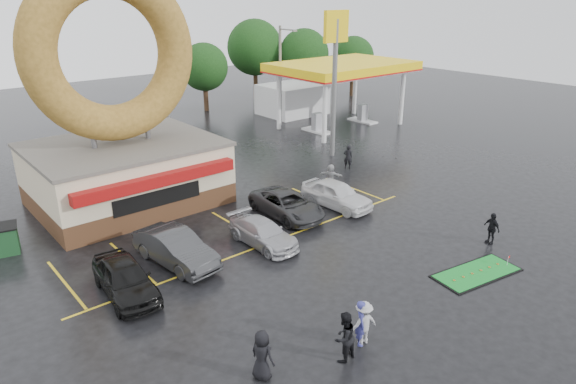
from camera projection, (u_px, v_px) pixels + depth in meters
ground at (313, 270)px, 23.27m from camera, size 120.00×120.00×0.00m
donut_shop at (121, 130)px, 29.12m from camera, size 10.20×8.70×13.50m
gas_station at (320, 83)px, 48.82m from camera, size 12.30×13.65×5.90m
shell_sign at (335, 57)px, 36.92m from camera, size 2.20×0.36×10.60m
streetlight_mid at (167, 91)px, 38.86m from camera, size 0.40×2.21×9.00m
streetlight_right at (281, 74)px, 46.74m from camera, size 0.40×2.21×9.00m
tree_far_a at (304, 54)px, 58.34m from camera, size 5.60×5.60×8.00m
tree_far_b at (353, 57)px, 60.73m from camera, size 4.90×4.90×7.00m
tree_far_c at (255, 47)px, 58.57m from camera, size 6.30×6.30×9.00m
tree_far_d at (204, 67)px, 52.84m from camera, size 4.90×4.90×7.00m
car_black at (125, 278)px, 21.13m from camera, size 2.21×4.66×1.54m
car_dgrey at (176, 248)px, 23.57m from camera, size 2.27×4.98×1.58m
car_silver at (263, 233)px, 25.45m from camera, size 1.83×4.31×1.24m
car_grey at (287, 204)px, 28.68m from camera, size 2.43×5.01×1.37m
car_white at (337, 194)px, 29.88m from camera, size 2.14×4.67×1.55m
person_blue at (361, 323)px, 18.13m from camera, size 0.75×0.74×1.75m
person_blackjkt at (344, 337)px, 17.29m from camera, size 0.97×0.79×1.86m
person_hoodie at (363, 323)px, 18.17m from camera, size 1.20×0.86×1.68m
person_bystander at (262, 355)px, 16.49m from camera, size 0.76×0.98×1.78m
person_cameraman at (492, 228)px, 25.51m from camera, size 0.62×1.02×1.63m
person_walker_near at (331, 176)px, 32.85m from camera, size 1.11×1.47×1.55m
person_walker_far at (348, 157)px, 36.35m from camera, size 0.74×0.72×1.71m
putting_green at (476, 273)px, 22.98m from camera, size 4.38×2.45×0.52m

